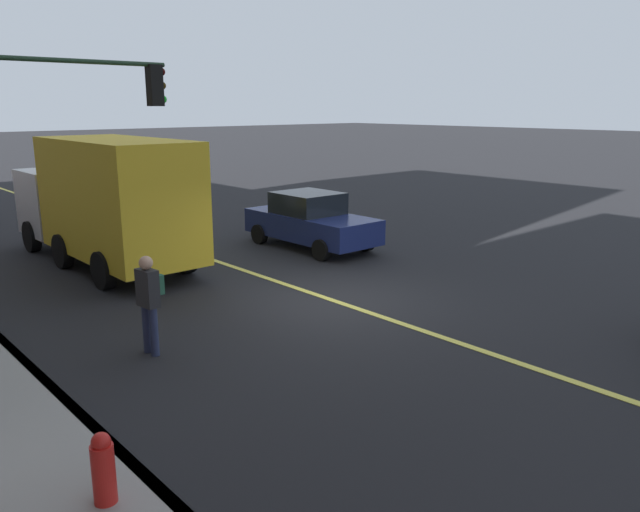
{
  "coord_description": "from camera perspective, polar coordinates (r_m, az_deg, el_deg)",
  "views": [
    {
      "loc": [
        -9.56,
        8.8,
        4.16
      ],
      "look_at": [
        -1.41,
        1.56,
        1.5
      ],
      "focal_mm": 34.76,
      "sensor_mm": 36.0,
      "label": 1
    }
  ],
  "objects": [
    {
      "name": "ground",
      "position": [
        13.64,
        0.96,
        -4.06
      ],
      "size": [
        200.0,
        200.0,
        0.0
      ],
      "primitive_type": "plane",
      "color": "black"
    },
    {
      "name": "car_navy",
      "position": [
        18.53,
        -0.89,
        3.27
      ],
      "size": [
        4.36,
        1.96,
        1.64
      ],
      "color": "navy",
      "rests_on": "ground"
    },
    {
      "name": "traffic_light_mast",
      "position": [
        13.86,
        -24.37,
        10.7
      ],
      "size": [
        0.28,
        4.83,
        5.34
      ],
      "color": "#1E3823",
      "rests_on": "ground"
    },
    {
      "name": "fire_hydrant",
      "position": [
        7.11,
        -19.28,
        -18.47
      ],
      "size": [
        0.24,
        0.24,
        0.94
      ],
      "color": "red",
      "rests_on": "ground"
    },
    {
      "name": "pedestrian_with_backpack",
      "position": [
        10.85,
        -15.45,
        -3.66
      ],
      "size": [
        0.43,
        0.39,
        1.73
      ],
      "color": "#262D4C",
      "rests_on": "ground"
    },
    {
      "name": "curb_edge",
      "position": [
        10.72,
        -24.63,
        -10.03
      ],
      "size": [
        80.0,
        0.16,
        0.15
      ],
      "primitive_type": "cube",
      "color": "slate",
      "rests_on": "ground"
    },
    {
      "name": "lane_stripe_center",
      "position": [
        13.64,
        0.96,
        -4.03
      ],
      "size": [
        80.0,
        0.16,
        0.01
      ],
      "primitive_type": "cube",
      "color": "#D8CC4C",
      "rests_on": "ground"
    },
    {
      "name": "truck_yellow",
      "position": [
        17.22,
        -19.1,
        4.92
      ],
      "size": [
        7.45,
        2.4,
        3.35
      ],
      "color": "silver",
      "rests_on": "ground"
    }
  ]
}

